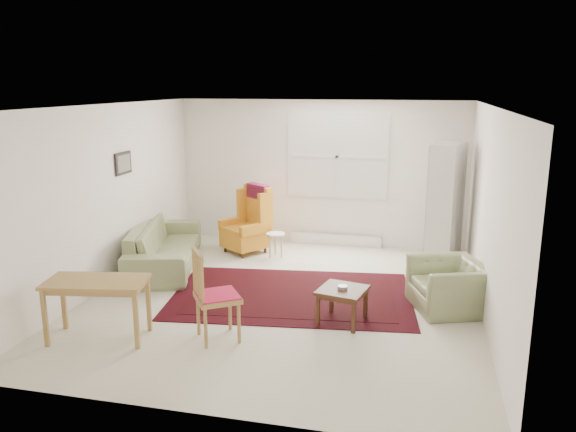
% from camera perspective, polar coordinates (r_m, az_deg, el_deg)
% --- Properties ---
extents(room, '(5.04, 5.54, 2.51)m').
position_cam_1_polar(room, '(7.32, -0.01, 1.41)').
color(room, beige).
rests_on(room, ground).
extents(rug, '(3.38, 2.39, 0.03)m').
position_cam_1_polar(rug, '(7.57, 0.38, -7.98)').
color(rug, black).
rests_on(rug, ground).
extents(sofa, '(1.50, 2.44, 0.92)m').
position_cam_1_polar(sofa, '(8.84, -12.46, -2.11)').
color(sofa, '#828C5D').
rests_on(sofa, ground).
extents(armchair, '(1.09, 1.16, 0.73)m').
position_cam_1_polar(armchair, '(7.32, 16.03, -6.37)').
color(armchair, '#828C5D').
rests_on(armchair, ground).
extents(wingback_chair, '(0.93, 0.94, 1.13)m').
position_cam_1_polar(wingback_chair, '(9.34, -4.42, -0.36)').
color(wingback_chair, orange).
rests_on(wingback_chair, ground).
extents(coffee_table, '(0.62, 0.62, 0.43)m').
position_cam_1_polar(coffee_table, '(6.73, 5.52, -9.03)').
color(coffee_table, '#412214').
rests_on(coffee_table, ground).
extents(stool, '(0.36, 0.36, 0.41)m').
position_cam_1_polar(stool, '(9.14, -1.27, -2.97)').
color(stool, white).
rests_on(stool, ground).
extents(cabinet, '(0.60, 0.84, 1.89)m').
position_cam_1_polar(cabinet, '(8.98, 15.75, 1.13)').
color(cabinet, silver).
rests_on(cabinet, ground).
extents(desk, '(1.16, 0.72, 0.68)m').
position_cam_1_polar(desk, '(6.60, -18.72, -8.98)').
color(desk, '#A47E42').
rests_on(desk, ground).
extents(desk_chair, '(0.63, 0.63, 1.04)m').
position_cam_1_polar(desk_chair, '(6.23, -7.18, -7.94)').
color(desk_chair, '#A47E42').
rests_on(desk_chair, ground).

